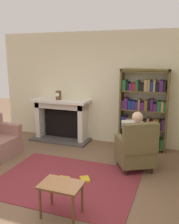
% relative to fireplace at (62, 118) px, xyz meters
% --- Properties ---
extents(ground, '(14.00, 14.00, 0.00)m').
position_rel_fireplace_xyz_m(ground, '(1.05, -2.30, -0.56)').
color(ground, brown).
extents(back_wall, '(5.60, 0.10, 2.70)m').
position_rel_fireplace_xyz_m(back_wall, '(1.05, 0.25, 0.79)').
color(back_wall, beige).
rests_on(back_wall, ground).
extents(area_rug, '(2.40, 1.80, 0.01)m').
position_rel_fireplace_xyz_m(area_rug, '(1.05, -2.00, -0.56)').
color(area_rug, maroon).
rests_on(area_rug, ground).
extents(fireplace, '(1.50, 0.64, 1.06)m').
position_rel_fireplace_xyz_m(fireplace, '(0.00, 0.00, 0.00)').
color(fireplace, '#4C4742').
rests_on(fireplace, ground).
extents(mantel_clock, '(0.14, 0.14, 0.22)m').
position_rel_fireplace_xyz_m(mantel_clock, '(-0.03, -0.10, 0.61)').
color(mantel_clock, brown).
rests_on(mantel_clock, fireplace).
extents(bookshelf, '(1.07, 0.32, 1.85)m').
position_rel_fireplace_xyz_m(bookshelf, '(2.05, 0.03, 0.33)').
color(bookshelf, brown).
rests_on(bookshelf, ground).
extents(armchair_reading, '(0.87, 0.86, 0.97)m').
position_rel_fireplace_xyz_m(armchair_reading, '(2.11, -1.16, -0.14)').
color(armchair_reading, '#331E14').
rests_on(armchair_reading, ground).
extents(seated_reader, '(0.54, 0.59, 1.14)m').
position_rel_fireplace_xyz_m(seated_reader, '(2.05, -1.06, 0.06)').
color(seated_reader, white).
rests_on(seated_reader, ground).
extents(side_table, '(0.56, 0.39, 0.47)m').
position_rel_fireplace_xyz_m(side_table, '(1.40, -2.87, -0.17)').
color(side_table, brown).
rests_on(side_table, ground).
extents(scattered_books, '(0.70, 0.60, 0.03)m').
position_rel_fireplace_xyz_m(scattered_books, '(1.06, -2.06, -0.54)').
color(scattered_books, gold).
rests_on(scattered_books, area_rug).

